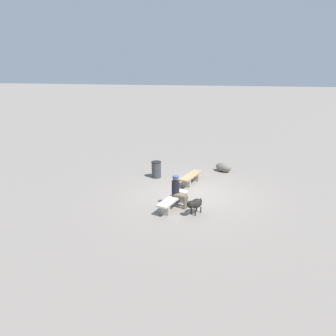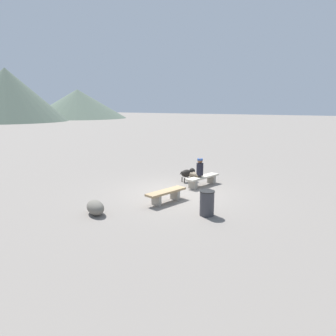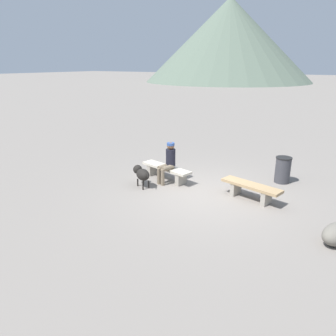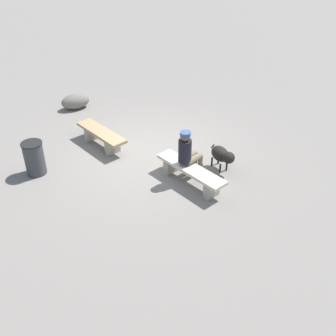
# 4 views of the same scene
# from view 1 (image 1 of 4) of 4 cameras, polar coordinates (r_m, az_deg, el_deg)

# --- Properties ---
(ground) EXTENTS (210.00, 210.00, 0.06)m
(ground) POSITION_cam_1_polar(r_m,az_deg,el_deg) (13.12, 4.53, -4.99)
(ground) COLOR gray
(bench_left) EXTENTS (1.73, 0.81, 0.44)m
(bench_left) POSITION_cam_1_polar(r_m,az_deg,el_deg) (14.18, 4.29, -1.74)
(bench_left) COLOR gray
(bench_left) RESTS_ON ground
(bench_right) EXTENTS (1.88, 0.83, 0.43)m
(bench_right) POSITION_cam_1_polar(r_m,az_deg,el_deg) (11.68, 0.94, -6.11)
(bench_right) COLOR gray
(bench_right) RESTS_ON ground
(seated_person) EXTENTS (0.40, 0.65, 1.25)m
(seated_person) POSITION_cam_1_polar(r_m,az_deg,el_deg) (11.64, 1.87, -4.00)
(seated_person) COLOR black
(seated_person) RESTS_ON ground
(dog) EXTENTS (0.77, 0.56, 0.61)m
(dog) POSITION_cam_1_polar(r_m,az_deg,el_deg) (11.19, 5.04, -6.67)
(dog) COLOR black
(dog) RESTS_ON ground
(trash_bin) EXTENTS (0.49, 0.49, 0.81)m
(trash_bin) POSITION_cam_1_polar(r_m,az_deg,el_deg) (14.97, -2.19, -0.29)
(trash_bin) COLOR #38383D
(trash_bin) RESTS_ON ground
(boulder) EXTENTS (0.84, 1.01, 0.46)m
(boulder) POSITION_cam_1_polar(r_m,az_deg,el_deg) (16.16, 10.30, 0.15)
(boulder) COLOR #6B665B
(boulder) RESTS_ON ground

